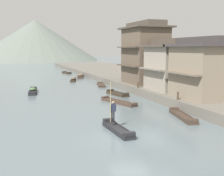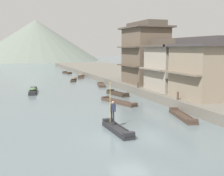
{
  "view_description": "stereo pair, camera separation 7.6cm",
  "coord_description": "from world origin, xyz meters",
  "px_view_note": "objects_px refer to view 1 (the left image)",
  "views": [
    {
      "loc": [
        -7.55,
        -17.35,
        5.95
      ],
      "look_at": [
        2.53,
        10.79,
        1.85
      ],
      "focal_mm": 46.28,
      "sensor_mm": 36.0,
      "label": 1
    },
    {
      "loc": [
        -7.47,
        -17.37,
        5.95
      ],
      "look_at": [
        2.53,
        10.79,
        1.85
      ],
      "focal_mm": 46.28,
      "sensor_mm": 36.0,
      "label": 2
    }
  ],
  "objects_px": {
    "boat_foreground_poled": "(118,130)",
    "house_waterfront_nearest": "(207,68)",
    "boat_moored_second": "(33,91)",
    "house_waterfront_tall": "(145,53)",
    "boatman_person": "(113,108)",
    "boat_moored_far": "(118,102)",
    "boat_midriver_drifting": "(73,80)",
    "mooring_post_dock_near": "(178,96)",
    "boat_moored_nearest": "(80,76)",
    "boat_upstream_distant": "(67,73)",
    "mooring_post_dock_mid": "(138,85)",
    "house_waterfront_second": "(175,65)",
    "boat_moored_third": "(183,116)",
    "boat_midriver_upstream": "(101,85)",
    "boat_crossing_west": "(117,94)"
  },
  "relations": [
    {
      "from": "boat_midriver_upstream",
      "to": "boat_moored_nearest",
      "type": "bearing_deg",
      "value": 90.08
    },
    {
      "from": "house_waterfront_nearest",
      "to": "boat_midriver_upstream",
      "type": "bearing_deg",
      "value": 104.08
    },
    {
      "from": "boat_moored_nearest",
      "to": "mooring_post_dock_near",
      "type": "relative_size",
      "value": 7.23
    },
    {
      "from": "boat_midriver_drifting",
      "to": "boat_moored_third",
      "type": "bearing_deg",
      "value": -85.04
    },
    {
      "from": "boat_moored_nearest",
      "to": "boat_moored_far",
      "type": "xyz_separation_m",
      "value": [
        -2.72,
        -29.11,
        -0.13
      ]
    },
    {
      "from": "boatman_person",
      "to": "boat_midriver_drifting",
      "type": "bearing_deg",
      "value": 82.98
    },
    {
      "from": "boat_upstream_distant",
      "to": "mooring_post_dock_mid",
      "type": "relative_size",
      "value": 5.01
    },
    {
      "from": "boatman_person",
      "to": "house_waterfront_second",
      "type": "bearing_deg",
      "value": 41.97
    },
    {
      "from": "boat_midriver_drifting",
      "to": "house_waterfront_second",
      "type": "bearing_deg",
      "value": -70.62
    },
    {
      "from": "boat_moored_far",
      "to": "mooring_post_dock_near",
      "type": "relative_size",
      "value": 6.98
    },
    {
      "from": "boat_foreground_poled",
      "to": "mooring_post_dock_near",
      "type": "relative_size",
      "value": 5.44
    },
    {
      "from": "mooring_post_dock_near",
      "to": "mooring_post_dock_mid",
      "type": "bearing_deg",
      "value": 90.0
    },
    {
      "from": "boat_foreground_poled",
      "to": "boatman_person",
      "type": "xyz_separation_m",
      "value": [
        -0.05,
        0.94,
        1.36
      ]
    },
    {
      "from": "boat_moored_third",
      "to": "boat_midriver_drifting",
      "type": "bearing_deg",
      "value": 94.96
    },
    {
      "from": "boat_moored_far",
      "to": "mooring_post_dock_mid",
      "type": "bearing_deg",
      "value": 45.55
    },
    {
      "from": "boat_upstream_distant",
      "to": "house_waterfront_second",
      "type": "xyz_separation_m",
      "value": [
        5.95,
        -38.31,
        3.8
      ]
    },
    {
      "from": "house_waterfront_tall",
      "to": "boat_moored_nearest",
      "type": "bearing_deg",
      "value": 102.71
    },
    {
      "from": "boat_moored_third",
      "to": "house_waterfront_tall",
      "type": "distance_m",
      "value": 18.15
    },
    {
      "from": "boat_midriver_drifting",
      "to": "boat_upstream_distant",
      "type": "bearing_deg",
      "value": 83.45
    },
    {
      "from": "boat_midriver_drifting",
      "to": "house_waterfront_second",
      "type": "xyz_separation_m",
      "value": [
        7.8,
        -22.17,
        3.75
      ]
    },
    {
      "from": "boat_moored_far",
      "to": "house_waterfront_nearest",
      "type": "distance_m",
      "value": 9.86
    },
    {
      "from": "boatman_person",
      "to": "boat_moored_nearest",
      "type": "xyz_separation_m",
      "value": [
        6.73,
        38.4,
        -1.27
      ]
    },
    {
      "from": "boatman_person",
      "to": "boat_moored_second",
      "type": "relative_size",
      "value": 0.62
    },
    {
      "from": "house_waterfront_tall",
      "to": "boat_moored_second",
      "type": "bearing_deg",
      "value": 172.35
    },
    {
      "from": "boat_midriver_drifting",
      "to": "mooring_post_dock_near",
      "type": "height_order",
      "value": "mooring_post_dock_near"
    },
    {
      "from": "boat_upstream_distant",
      "to": "boat_crossing_west",
      "type": "xyz_separation_m",
      "value": [
        -0.01,
        -34.41,
        0.03
      ]
    },
    {
      "from": "boat_foreground_poled",
      "to": "boat_crossing_west",
      "type": "distance_m",
      "value": 16.56
    },
    {
      "from": "boat_moored_nearest",
      "to": "boat_moored_far",
      "type": "bearing_deg",
      "value": -95.34
    },
    {
      "from": "boat_foreground_poled",
      "to": "house_waterfront_nearest",
      "type": "bearing_deg",
      "value": 24.83
    },
    {
      "from": "boatman_person",
      "to": "boat_moored_far",
      "type": "relative_size",
      "value": 0.55
    },
    {
      "from": "boatman_person",
      "to": "house_waterfront_second",
      "type": "relative_size",
      "value": 0.44
    },
    {
      "from": "boat_moored_far",
      "to": "boatman_person",
      "type": "bearing_deg",
      "value": -113.34
    },
    {
      "from": "boat_crossing_west",
      "to": "boat_moored_third",
      "type": "bearing_deg",
      "value": -86.16
    },
    {
      "from": "house_waterfront_second",
      "to": "boat_moored_second",
      "type": "bearing_deg",
      "value": 149.85
    },
    {
      "from": "boat_midriver_drifting",
      "to": "house_waterfront_nearest",
      "type": "relative_size",
      "value": 0.74
    },
    {
      "from": "boatman_person",
      "to": "boat_midriver_upstream",
      "type": "xyz_separation_m",
      "value": [
        6.75,
        24.22,
        -1.42
      ]
    },
    {
      "from": "boat_moored_third",
      "to": "boat_moored_far",
      "type": "distance_m",
      "value": 8.67
    },
    {
      "from": "boat_upstream_distant",
      "to": "house_waterfront_second",
      "type": "relative_size",
      "value": 0.53
    },
    {
      "from": "boat_midriver_drifting",
      "to": "boat_moored_second",
      "type": "bearing_deg",
      "value": -122.79
    },
    {
      "from": "boat_upstream_distant",
      "to": "house_waterfront_second",
      "type": "height_order",
      "value": "house_waterfront_second"
    },
    {
      "from": "boat_moored_third",
      "to": "house_waterfront_tall",
      "type": "bearing_deg",
      "value": 74.84
    },
    {
      "from": "boat_moored_far",
      "to": "mooring_post_dock_near",
      "type": "height_order",
      "value": "mooring_post_dock_near"
    },
    {
      "from": "boat_midriver_drifting",
      "to": "mooring_post_dock_near",
      "type": "bearing_deg",
      "value": -81.32
    },
    {
      "from": "boat_upstream_distant",
      "to": "house_waterfront_nearest",
      "type": "relative_size",
      "value": 0.54
    },
    {
      "from": "house_waterfront_nearest",
      "to": "boat_moored_second",
      "type": "bearing_deg",
      "value": 135.73
    },
    {
      "from": "boat_moored_second",
      "to": "house_waterfront_tall",
      "type": "height_order",
      "value": "house_waterfront_tall"
    },
    {
      "from": "mooring_post_dock_mid",
      "to": "boat_foreground_poled",
      "type": "bearing_deg",
      "value": -119.58
    },
    {
      "from": "house_waterfront_nearest",
      "to": "mooring_post_dock_mid",
      "type": "bearing_deg",
      "value": 109.66
    },
    {
      "from": "boatman_person",
      "to": "house_waterfront_second",
      "type": "height_order",
      "value": "house_waterfront_second"
    },
    {
      "from": "boat_midriver_upstream",
      "to": "boat_crossing_west",
      "type": "xyz_separation_m",
      "value": [
        -0.86,
        -9.66,
        0.06
      ]
    }
  ]
}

